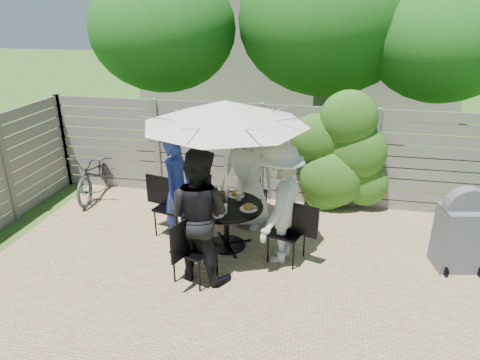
% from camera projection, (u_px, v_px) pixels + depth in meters
% --- Properties ---
extents(backyard_envelope, '(60.00, 60.00, 5.00)m').
position_uv_depth(backyard_envelope, '(299.00, 34.00, 13.82)').
color(backyard_envelope, '#37591C').
rests_on(backyard_envelope, ground).
extents(patio_table, '(1.29, 1.29, 0.71)m').
position_uv_depth(patio_table, '(226.00, 218.00, 6.40)').
color(patio_table, black).
rests_on(patio_table, ground).
extents(umbrella, '(2.78, 2.78, 2.26)m').
position_uv_depth(umbrella, '(225.00, 112.00, 5.79)').
color(umbrella, silver).
rests_on(umbrella, ground).
extents(chair_back, '(0.56, 0.76, 1.00)m').
position_uv_depth(chair_back, '(251.00, 204.00, 7.29)').
color(chair_back, black).
rests_on(chair_back, ground).
extents(person_back, '(1.02, 0.78, 1.86)m').
position_uv_depth(person_back, '(248.00, 172.00, 6.93)').
color(person_back, silver).
rests_on(person_back, ground).
extents(chair_left, '(0.74, 0.57, 0.97)m').
position_uv_depth(chair_left, '(172.00, 218.00, 6.84)').
color(chair_left, black).
rests_on(chair_left, ground).
extents(person_left, '(0.52, 0.67, 1.65)m').
position_uv_depth(person_left, '(178.00, 189.00, 6.58)').
color(person_left, '#2536A0').
rests_on(person_left, ground).
extents(chair_front, '(0.60, 0.75, 0.98)m').
position_uv_depth(chair_front, '(195.00, 262.00, 5.65)').
color(chair_front, black).
rests_on(chair_front, ground).
extents(person_front, '(1.02, 0.87, 1.83)m').
position_uv_depth(person_front, '(198.00, 215.00, 5.53)').
color(person_front, black).
rests_on(person_front, ground).
extents(chair_right, '(0.72, 0.57, 0.94)m').
position_uv_depth(chair_right, '(287.00, 243.00, 6.11)').
color(chair_right, black).
rests_on(chair_right, ground).
extents(person_right, '(0.88, 1.25, 1.75)m').
position_uv_depth(person_right, '(280.00, 204.00, 5.94)').
color(person_right, beige).
rests_on(person_right, ground).
extents(plate_back, '(0.26, 0.26, 0.06)m').
position_uv_depth(plate_back, '(236.00, 194.00, 6.61)').
color(plate_back, white).
rests_on(plate_back, patio_table).
extents(plate_left, '(0.26, 0.26, 0.06)m').
position_uv_depth(plate_left, '(205.00, 199.00, 6.44)').
color(plate_left, white).
rests_on(plate_left, patio_table).
extents(plate_front, '(0.26, 0.26, 0.06)m').
position_uv_depth(plate_front, '(215.00, 213.00, 6.00)').
color(plate_front, white).
rests_on(plate_front, patio_table).
extents(plate_right, '(0.26, 0.26, 0.06)m').
position_uv_depth(plate_right, '(249.00, 208.00, 6.17)').
color(plate_right, white).
rests_on(plate_right, patio_table).
extents(glass_back, '(0.07, 0.07, 0.14)m').
position_uv_depth(glass_back, '(227.00, 193.00, 6.55)').
color(glass_back, silver).
rests_on(glass_back, patio_table).
extents(glass_left, '(0.07, 0.07, 0.14)m').
position_uv_depth(glass_left, '(207.00, 200.00, 6.30)').
color(glass_left, silver).
rests_on(glass_left, patio_table).
extents(glass_front, '(0.07, 0.07, 0.14)m').
position_uv_depth(glass_front, '(225.00, 209.00, 6.03)').
color(glass_front, silver).
rests_on(glass_front, patio_table).
extents(syrup_jug, '(0.09, 0.09, 0.16)m').
position_uv_depth(syrup_jug, '(224.00, 198.00, 6.35)').
color(syrup_jug, '#59280C').
rests_on(syrup_jug, patio_table).
extents(coffee_cup, '(0.08, 0.08, 0.12)m').
position_uv_depth(coffee_cup, '(239.00, 197.00, 6.44)').
color(coffee_cup, '#C6B293').
rests_on(coffee_cup, patio_table).
extents(bicycle, '(0.80, 1.79, 0.91)m').
position_uv_depth(bicycle, '(97.00, 173.00, 8.23)').
color(bicycle, '#333338').
rests_on(bicycle, ground).
extents(bbq_grill, '(0.67, 0.56, 1.22)m').
position_uv_depth(bbq_grill, '(461.00, 233.00, 5.85)').
color(bbq_grill, '#5B5A60').
rests_on(bbq_grill, ground).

